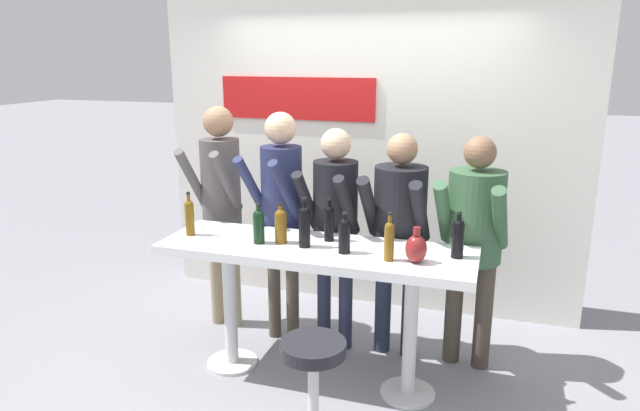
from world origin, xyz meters
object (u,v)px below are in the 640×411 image
object	(u,v)px
wine_bottle_4	(259,225)
wine_bottle_6	(344,234)
person_center	(399,223)
tasting_table	(316,269)
bar_stool	(313,382)
person_center_right	(474,229)
decorative_vase	(416,248)
person_center_left	(335,215)
wine_bottle_5	(458,236)
person_left	(281,200)
wine_bottle_2	(389,239)
wine_bottle_0	(329,221)
person_far_left	(221,191)
wine_bottle_1	(281,224)
wine_bottle_3	(190,216)
wine_bottle_7	(304,225)

from	to	relation	value
wine_bottle_4	wine_bottle_6	xyz separation A→B (m)	(0.59, -0.02, -0.00)
person_center	tasting_table	bearing A→B (deg)	-125.88
bar_stool	person_center_right	bearing A→B (deg)	60.14
wine_bottle_4	decorative_vase	bearing A→B (deg)	-2.68
bar_stool	wine_bottle_6	distance (m)	0.93
person_center_left	wine_bottle_5	xyz separation A→B (m)	(0.90, -0.42, 0.05)
person_left	decorative_vase	world-z (taller)	person_left
wine_bottle_2	wine_bottle_6	size ratio (longest dim) A/B	1.14
person_center_right	wine_bottle_0	world-z (taller)	person_center_right
wine_bottle_0	person_center	bearing A→B (deg)	42.59
tasting_table	wine_bottle_6	size ratio (longest dim) A/B	7.78
person_center	person_far_left	bearing A→B (deg)	-176.25
bar_stool	person_center	bearing A→B (deg)	80.23
person_left	wine_bottle_6	size ratio (longest dim) A/B	6.72
person_center_right	wine_bottle_1	distance (m)	1.31
wine_bottle_3	wine_bottle_5	distance (m)	1.79
wine_bottle_1	person_center_right	bearing A→B (deg)	23.03
tasting_table	wine_bottle_6	world-z (taller)	wine_bottle_6
person_far_left	person_center_right	bearing A→B (deg)	1.29
person_left	wine_bottle_3	distance (m)	0.69
wine_bottle_5	wine_bottle_7	world-z (taller)	wine_bottle_7
wine_bottle_6	decorative_vase	distance (m)	0.45
tasting_table	wine_bottle_6	bearing A→B (deg)	-16.85
person_center_left	person_far_left	bearing A→B (deg)	-176.98
decorative_vase	wine_bottle_2	bearing A→B (deg)	-174.36
tasting_table	person_center_right	world-z (taller)	person_center_right
wine_bottle_2	wine_bottle_7	world-z (taller)	wine_bottle_7
person_far_left	wine_bottle_7	bearing A→B (deg)	-30.64
wine_bottle_4	person_center_right	bearing A→B (deg)	22.86
wine_bottle_3	decorative_vase	world-z (taller)	wine_bottle_3
wine_bottle_0	wine_bottle_3	xyz separation A→B (m)	(-0.94, -0.17, 0.00)
person_center_right	wine_bottle_4	bearing A→B (deg)	-149.22
person_center_left	wine_bottle_0	size ratio (longest dim) A/B	5.69
person_far_left	person_center	distance (m)	1.42
person_center_left	decorative_vase	world-z (taller)	person_center_left
wine_bottle_0	wine_bottle_4	xyz separation A→B (m)	(-0.42, -0.19, -0.01)
person_center_right	wine_bottle_3	xyz separation A→B (m)	(-1.86, -0.55, 0.08)
person_center_left	wine_bottle_6	world-z (taller)	person_center_left
wine_bottle_7	decorative_vase	world-z (taller)	wine_bottle_7
person_left	wine_bottle_6	xyz separation A→B (m)	(0.63, -0.53, -0.04)
bar_stool	person_left	distance (m)	1.54
person_center_left	wine_bottle_7	world-z (taller)	person_center_left
tasting_table	wine_bottle_1	size ratio (longest dim) A/B	7.56
wine_bottle_1	wine_bottle_6	size ratio (longest dim) A/B	1.03
person_center_left	wine_bottle_0	world-z (taller)	person_center_left
person_center_left	wine_bottle_5	bearing A→B (deg)	-17.62
wine_bottle_4	wine_bottle_6	distance (m)	0.59
wine_bottle_1	wine_bottle_7	distance (m)	0.18
wine_bottle_4	person_far_left	bearing A→B (deg)	134.11
person_far_left	wine_bottle_4	world-z (taller)	person_far_left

